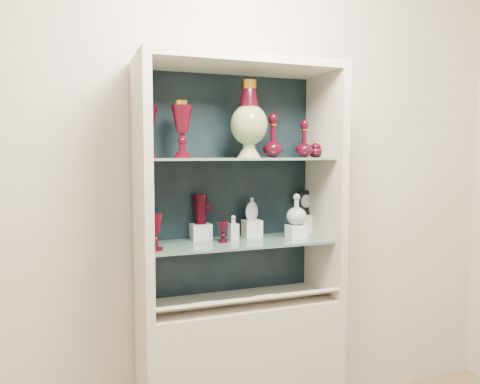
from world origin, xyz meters
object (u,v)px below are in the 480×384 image
object	(u,v)px
ruby_pitcher	(200,209)
ruby_decanter_a	(273,132)
clear_square_bottle	(233,228)
enamel_urn	(249,119)
pedestal_lamp_right	(182,129)
ruby_decanter_b	(304,137)
ruby_goblet_tall	(155,232)
lidded_bowl	(315,149)
ruby_goblet_small	(223,232)
flat_flask	(252,209)
cameo_medallion	(305,202)
pedestal_lamp_left	(147,130)
cobalt_goblet	(150,228)
clear_round_decanter	(296,210)

from	to	relation	value
ruby_pitcher	ruby_decanter_a	bearing A→B (deg)	-3.40
ruby_pitcher	clear_square_bottle	xyz separation A→B (m)	(0.14, -0.12, -0.09)
enamel_urn	ruby_decanter_a	bearing A→B (deg)	12.17
pedestal_lamp_right	ruby_decanter_b	distance (m)	0.64
enamel_urn	ruby_goblet_tall	xyz separation A→B (m)	(-0.47, -0.04, -0.52)
lidded_bowl	clear_square_bottle	distance (m)	0.61
lidded_bowl	clear_square_bottle	xyz separation A→B (m)	(-0.47, -0.01, -0.40)
ruby_goblet_small	ruby_decanter_b	bearing A→B (deg)	-1.89
flat_flask	cameo_medallion	xyz separation A→B (m)	(0.33, 0.03, 0.02)
ruby_goblet_tall	cameo_medallion	size ratio (longest dim) A/B	1.20
clear_square_bottle	ruby_goblet_tall	bearing A→B (deg)	-168.66
pedestal_lamp_right	clear_square_bottle	bearing A→B (deg)	1.96
lidded_bowl	pedestal_lamp_left	bearing A→B (deg)	177.12
enamel_urn	ruby_decanter_b	world-z (taller)	enamel_urn
ruby_decanter_b	ruby_goblet_small	bearing A→B (deg)	178.11
pedestal_lamp_left	pedestal_lamp_right	world-z (taller)	pedestal_lamp_right
enamel_urn	cobalt_goblet	distance (m)	0.71
lidded_bowl	ruby_decanter_b	bearing A→B (deg)	-160.22
pedestal_lamp_right	clear_square_bottle	xyz separation A→B (m)	(0.26, 0.01, -0.49)
enamel_urn	flat_flask	bearing A→B (deg)	62.53
pedestal_lamp_left	enamel_urn	bearing A→B (deg)	-12.03
flat_flask	cameo_medallion	size ratio (longest dim) A/B	0.86
pedestal_lamp_left	ruby_decanter_a	bearing A→B (deg)	-6.55
flat_flask	ruby_decanter_a	bearing A→B (deg)	-75.98
ruby_decanter_a	ruby_decanter_b	size ratio (longest dim) A/B	1.22
ruby_decanter_b	clear_round_decanter	size ratio (longest dim) A/B	1.34
cobalt_goblet	clear_round_decanter	distance (m)	0.75
ruby_goblet_tall	ruby_pitcher	bearing A→B (deg)	36.47
enamel_urn	ruby_decanter_a	world-z (taller)	enamel_urn
ruby_pitcher	pedestal_lamp_right	bearing A→B (deg)	-116.97
ruby_decanter_a	clear_square_bottle	distance (m)	0.52
pedestal_lamp_right	ruby_goblet_tall	bearing A→B (deg)	-153.68
pedestal_lamp_right	ruby_goblet_small	distance (m)	0.54
flat_flask	ruby_goblet_small	bearing A→B (deg)	-177.19
ruby_decanter_a	ruby_goblet_small	distance (m)	0.56
ruby_decanter_a	ruby_decanter_b	bearing A→B (deg)	-1.02
clear_round_decanter	cameo_medallion	xyz separation A→B (m)	(0.13, 0.15, 0.02)
ruby_goblet_small	cameo_medallion	world-z (taller)	cameo_medallion
ruby_goblet_tall	ruby_decanter_b	bearing A→B (deg)	4.70
pedestal_lamp_left	cobalt_goblet	distance (m)	0.46
clear_square_bottle	ruby_decanter_a	bearing A→B (deg)	-3.61
cobalt_goblet	cameo_medallion	xyz separation A→B (m)	(0.88, 0.10, 0.08)
ruby_pitcher	ruby_goblet_small	bearing A→B (deg)	-38.25
ruby_decanter_b	ruby_pitcher	size ratio (longest dim) A/B	1.35
lidded_bowl	ruby_goblet_tall	size ratio (longest dim) A/B	0.52
enamel_urn	lidded_bowl	distance (m)	0.43
pedestal_lamp_left	flat_flask	size ratio (longest dim) A/B	2.15
pedestal_lamp_right	enamel_urn	world-z (taller)	enamel_urn
lidded_bowl	ruby_goblet_tall	xyz separation A→B (m)	(-0.87, -0.09, -0.38)
pedestal_lamp_right	pedestal_lamp_left	bearing A→B (deg)	156.40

